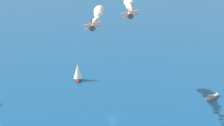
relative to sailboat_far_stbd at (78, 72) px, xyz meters
name	(u,v)px	position (x,y,z in m)	size (l,w,h in m)	color
ground_plane	(112,119)	(-46.32, 22.05, -5.07)	(2000.00, 2000.00, 0.00)	navy
sailboat_far_stbd	(78,72)	(0.00, 0.00, 0.00)	(8.18, 7.34, 11.11)	#B21E1E
motorboat_inshore	(213,97)	(-68.76, -29.17, -4.40)	(3.52, 8.88, 2.51)	#9E9993
biplane_lead	(130,15)	(-52.13, 17.47, 41.90)	(6.47, 6.75, 3.74)	orange
wingwalker_lead	(129,9)	(-51.74, 17.82, 43.99)	(1.18, 1.03, 1.52)	red
smoke_trail_lead	(129,3)	(-32.17, -5.72, 41.81)	(26.81, 30.52, 5.51)	silver
biplane_wingman	(93,26)	(-44.25, 31.13, 38.12)	(6.47, 6.75, 3.74)	orange
wingwalker_wingman	(91,21)	(-43.86, 31.48, 40.20)	(1.18, 1.03, 1.52)	red
smoke_trail_wingman	(99,12)	(-23.00, 6.02, 38.06)	(28.37, 32.56, 6.01)	silver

